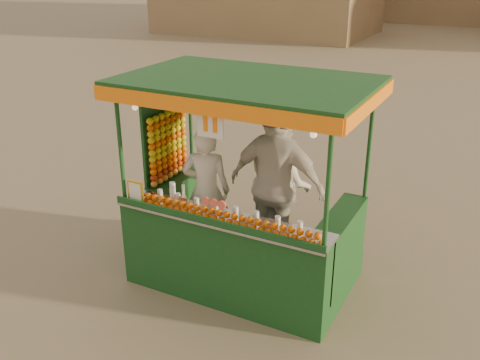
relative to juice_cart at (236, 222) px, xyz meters
The scene contains 5 objects.
ground 0.81m from the juice_cart, 79.40° to the left, with size 90.00×90.00×0.00m, color #776955.
juice_cart is the anchor object (origin of this frame).
vendor_left 0.52m from the juice_cart, behind, with size 0.66×0.54×1.55m.
vendor_middle 0.70m from the juice_cart, 54.81° to the left, with size 1.11×1.14×1.84m.
vendor_right 0.65m from the juice_cart, 23.70° to the left, with size 1.14×0.49×1.93m.
Camera 1 is at (2.55, -5.10, 3.64)m, focal length 40.39 mm.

